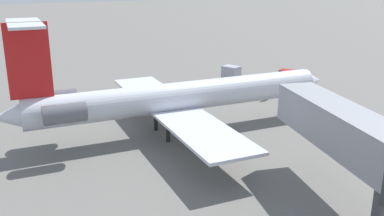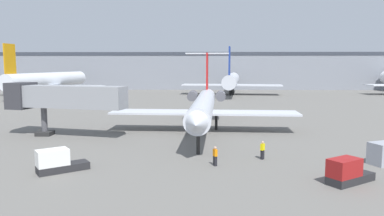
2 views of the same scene
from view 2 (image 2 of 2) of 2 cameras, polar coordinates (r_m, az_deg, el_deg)
name	(u,v)px [view 2 (image 2 of 2)]	position (r m, az deg, el deg)	size (l,w,h in m)	color
ground_plane	(192,130)	(48.27, -0.02, -3.51)	(400.00, 400.00, 0.10)	#66635E
regional_jet	(204,104)	(47.07, 1.89, 0.60)	(24.41, 31.11, 10.49)	silver
jet_bridge	(58,97)	(46.23, -20.26, 1.59)	(15.20, 6.21, 6.43)	gray
ground_crew_marshaller	(262,150)	(33.88, 11.02, -6.51)	(0.46, 0.47, 1.69)	black
ground_crew_loader	(215,156)	(31.21, 3.65, -7.54)	(0.41, 0.47, 1.69)	black
baggage_tug_lead	(347,172)	(28.93, 23.19, -9.28)	(4.11, 3.38, 1.90)	#262628
baggage_tug_trailing	(57,162)	(31.33, -20.42, -7.94)	(4.06, 3.49, 1.90)	#262628
cargo_container_uld	(384,154)	(35.62, 27.90, -6.35)	(2.71, 2.39, 1.92)	#999EA8
terminal_building	(199,70)	(137.58, 1.12, 5.92)	(158.03, 22.71, 13.07)	gray
parked_airliner_west_mid	(49,80)	(108.79, -21.59, 4.07)	(31.16, 36.69, 13.52)	silver
parked_airliner_centre	(232,80)	(105.92, 6.25, 4.33)	(29.25, 34.42, 13.10)	silver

